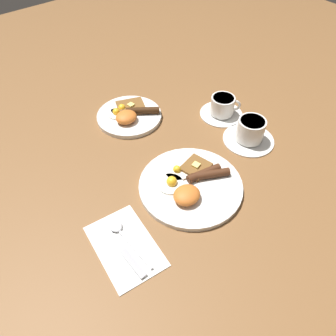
{
  "coord_description": "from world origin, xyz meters",
  "views": [
    {
      "loc": [
        -0.42,
        -0.41,
        0.71
      ],
      "look_at": [
        -0.02,
        0.08,
        0.03
      ],
      "focal_mm": 35.0,
      "sensor_mm": 36.0,
      "label": 1
    }
  ],
  "objects_px": {
    "teacup_far": "(222,108)",
    "spoon": "(118,229)",
    "knife": "(123,251)",
    "breakfast_plate_near": "(191,185)",
    "teacup_near": "(250,132)",
    "breakfast_plate_far": "(129,115)"
  },
  "relations": [
    {
      "from": "breakfast_plate_far",
      "to": "spoon",
      "type": "xyz_separation_m",
      "value": [
        -0.28,
        -0.36,
        -0.01
      ]
    },
    {
      "from": "teacup_far",
      "to": "spoon",
      "type": "distance_m",
      "value": 0.56
    },
    {
      "from": "breakfast_plate_near",
      "to": "knife",
      "type": "bearing_deg",
      "value": -169.08
    },
    {
      "from": "knife",
      "to": "spoon",
      "type": "bearing_deg",
      "value": -21.72
    },
    {
      "from": "breakfast_plate_near",
      "to": "breakfast_plate_far",
      "type": "relative_size",
      "value": 1.31
    },
    {
      "from": "teacup_near",
      "to": "teacup_far",
      "type": "height_order",
      "value": "teacup_near"
    },
    {
      "from": "teacup_near",
      "to": "teacup_far",
      "type": "distance_m",
      "value": 0.15
    },
    {
      "from": "teacup_near",
      "to": "knife",
      "type": "bearing_deg",
      "value": -171.51
    },
    {
      "from": "breakfast_plate_near",
      "to": "teacup_far",
      "type": "height_order",
      "value": "teacup_far"
    },
    {
      "from": "teacup_near",
      "to": "knife",
      "type": "relative_size",
      "value": 0.86
    },
    {
      "from": "breakfast_plate_near",
      "to": "spoon",
      "type": "height_order",
      "value": "breakfast_plate_near"
    },
    {
      "from": "breakfast_plate_near",
      "to": "spoon",
      "type": "distance_m",
      "value": 0.24
    },
    {
      "from": "breakfast_plate_far",
      "to": "teacup_far",
      "type": "bearing_deg",
      "value": -35.58
    },
    {
      "from": "knife",
      "to": "spoon",
      "type": "xyz_separation_m",
      "value": [
        0.02,
        0.06,
        0.0
      ]
    },
    {
      "from": "spoon",
      "to": "teacup_far",
      "type": "bearing_deg",
      "value": -73.85
    },
    {
      "from": "knife",
      "to": "spoon",
      "type": "relative_size",
      "value": 1.05
    },
    {
      "from": "teacup_far",
      "to": "knife",
      "type": "distance_m",
      "value": 0.61
    },
    {
      "from": "breakfast_plate_near",
      "to": "teacup_near",
      "type": "bearing_deg",
      "value": 6.21
    },
    {
      "from": "breakfast_plate_near",
      "to": "teacup_far",
      "type": "distance_m",
      "value": 0.35
    },
    {
      "from": "breakfast_plate_far",
      "to": "spoon",
      "type": "bearing_deg",
      "value": -127.93
    },
    {
      "from": "breakfast_plate_far",
      "to": "teacup_far",
      "type": "relative_size",
      "value": 1.5
    },
    {
      "from": "breakfast_plate_near",
      "to": "spoon",
      "type": "xyz_separation_m",
      "value": [
        -0.24,
        0.01,
        -0.0
      ]
    }
  ]
}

